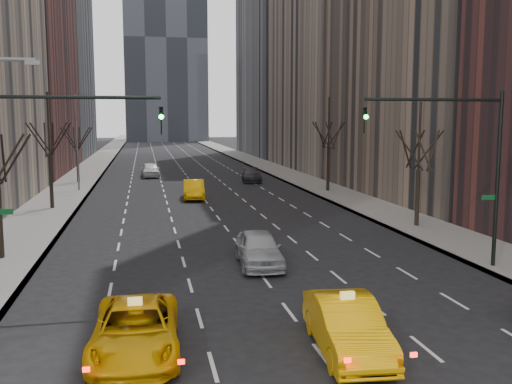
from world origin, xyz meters
TOP-DOWN VIEW (x-y plane):
  - sidewalk_left at (-12.25, 70.00)m, footprint 4.50×320.00m
  - sidewalk_right at (12.25, 70.00)m, footprint 4.50×320.00m
  - tree_lw_c at (-12.00, 34.00)m, footprint 3.36×3.50m
  - tree_lw_d at (-12.00, 52.00)m, footprint 3.36×3.50m
  - tree_rw_b at (12.00, 22.00)m, footprint 3.36×3.50m
  - tree_rw_c at (12.00, 40.00)m, footprint 3.36×3.50m
  - traffic_mast_left at (-9.11, 12.00)m, footprint 6.69×0.39m
  - traffic_mast_right at (9.11, 12.00)m, footprint 6.69×0.39m
  - streetlight_far at (-10.84, 45.00)m, footprint 2.83×0.22m
  - taxi_suv at (-5.38, 5.27)m, footprint 2.73×5.56m
  - taxi_sedan at (0.78, 4.22)m, footprint 2.15×5.13m
  - silver_sedan_ahead at (0.21, 14.58)m, footprint 2.24×4.99m
  - far_taxi at (-0.85, 37.79)m, footprint 2.06×5.09m
  - far_suv_grey at (6.49, 49.96)m, footprint 2.63×5.22m
  - far_car_white at (-4.34, 57.28)m, footprint 2.28×5.12m

SIDE VIEW (x-z plane):
  - sidewalk_left at x=-12.25m, z-range 0.00..0.15m
  - sidewalk_right at x=12.25m, z-range 0.00..0.15m
  - far_suv_grey at x=6.49m, z-range 0.00..1.45m
  - taxi_suv at x=-5.38m, z-range 0.00..1.52m
  - far_taxi at x=-0.85m, z-range 0.00..1.64m
  - taxi_sedan at x=0.78m, z-range 0.00..1.65m
  - silver_sedan_ahead at x=0.21m, z-range 0.00..1.66m
  - far_car_white at x=-4.34m, z-range 0.00..1.71m
  - tree_lw_d at x=-12.00m, z-range -0.12..7.24m
  - tree_rw_b at x=12.00m, z-range -0.19..7.63m
  - tree_lw_c at x=-12.00m, z-range -0.33..8.41m
  - tree_rw_c at x=12.00m, z-range -0.33..8.41m
  - traffic_mast_left at x=-9.11m, z-range 1.49..9.49m
  - traffic_mast_right at x=9.11m, z-range 1.49..9.49m
  - streetlight_far at x=-10.84m, z-range 1.12..10.12m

